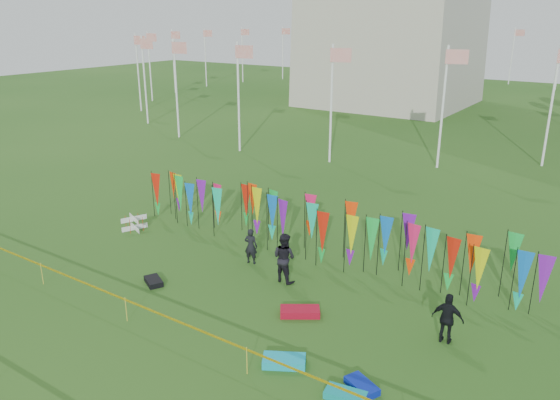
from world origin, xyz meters
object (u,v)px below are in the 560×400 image
Objects in this scene: box_kite at (134,223)px; kite_bag_black at (154,281)px; kite_bag_blue at (362,386)px; kite_bag_turquoise at (284,361)px; person_right at (448,319)px; kite_bag_teal at (346,395)px; person_left at (251,246)px; person_mid at (284,257)px; kite_bag_red at (300,312)px.

kite_bag_black is at bearing -34.88° from box_kite.
box_kite is 14.96m from kite_bag_blue.
kite_bag_turquoise is at bearing -11.68° from kite_bag_black.
person_right reaches higher than kite_bag_teal.
kite_bag_teal is at bearing 128.75° from person_left.
box_kite reaches higher than kite_bag_teal.
box_kite is 14.97m from kite_bag_teal.
person_left is (6.84, 0.21, 0.41)m from box_kite.
kite_bag_turquoise is (2.99, -4.49, -0.86)m from person_mid.
kite_bag_blue is 0.63m from kite_bag_teal.
person_left is 0.77× the size of person_mid.
person_right is at bearing 14.21° from kite_bag_red.
kite_bag_black is (-10.58, -2.40, -0.74)m from person_right.
person_mid is at bearing 137.28° from kite_bag_teal.
person_right is (15.43, -0.98, 0.49)m from box_kite.
box_kite is at bearing -8.91° from person_right.
kite_bag_black is (-9.41, 1.16, 0.00)m from kite_bag_blue.
person_left is 1.13× the size of kite_bag_red.
kite_bag_red is at bearing 11.66° from kite_bag_black.
person_right reaches higher than kite_bag_black.
kite_bag_teal is at bearing 142.82° from person_mid.
person_left is at bearing 147.35° from kite_bag_blue.
kite_bag_turquoise is at bearing -22.16° from box_kite.
person_right is 1.87× the size of kite_bag_black.
person_right is (8.59, -1.19, 0.08)m from person_left.
kite_bag_turquoise is at bearing 171.99° from kite_bag_teal.
kite_bag_turquoise is at bearing -67.19° from kite_bag_red.
person_mid is at bearing -2.21° from box_kite.
box_kite is 8.89m from person_mid.
kite_bag_black reaches higher than kite_bag_blue.
kite_bag_black is at bearing -168.34° from kite_bag_red.
box_kite is 0.64× the size of kite_bag_teal.
person_right is at bearing -179.98° from person_mid.
box_kite is 12.81m from kite_bag_turquoise.
person_right reaches higher than kite_bag_blue.
kite_bag_blue is 0.73× the size of kite_bag_red.
person_right reaches higher than person_left.
person_mid reaches higher than kite_bag_blue.
person_right is 1.52× the size of kite_bag_teal.
kite_bag_red reaches higher than kite_bag_black.
person_left is 8.83m from kite_bag_blue.
kite_bag_red is (-4.69, -1.19, -0.72)m from person_right.
person_mid is at bearing 37.09° from kite_bag_black.
kite_bag_blue is (5.39, -4.20, -0.88)m from person_mid.
person_right is 4.89m from kite_bag_red.
kite_bag_blue is at bearing 132.64° from person_left.
box_kite is at bearing -12.94° from person_left.
person_left is 1.38× the size of kite_bag_teal.
kite_bag_red is 4.46m from kite_bag_teal.
kite_bag_blue is at bearing 66.46° from person_right.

